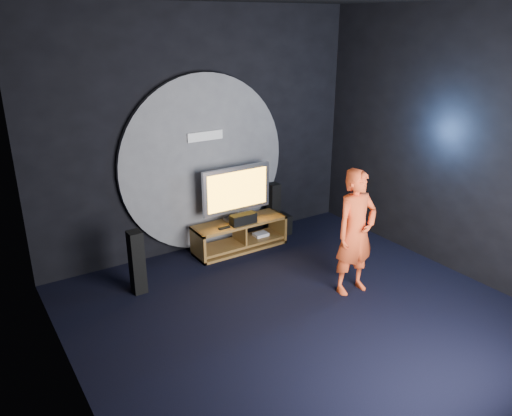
{
  "coord_description": "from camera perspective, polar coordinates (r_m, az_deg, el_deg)",
  "views": [
    {
      "loc": [
        -3.17,
        -3.88,
        3.27
      ],
      "look_at": [
        0.0,
        1.05,
        1.05
      ],
      "focal_mm": 35.0,
      "sensor_mm": 36.0,
      "label": 1
    }
  ],
  "objects": [
    {
      "name": "left_wall",
      "position": [
        4.22,
        -21.34,
        -1.84
      ],
      "size": [
        0.04,
        5.0,
        3.5
      ],
      "primitive_type": "cube",
      "color": "black",
      "rests_on": "ground"
    },
    {
      "name": "subwoofer",
      "position": [
        8.1,
        2.77,
        -1.88
      ],
      "size": [
        0.29,
        0.29,
        0.32
      ],
      "primitive_type": "cube",
      "color": "black",
      "rests_on": "ground"
    },
    {
      "name": "tower_speaker_right",
      "position": [
        8.05,
        1.98,
        -0.05
      ],
      "size": [
        0.17,
        0.19,
        0.84
      ],
      "primitive_type": "cube",
      "color": "black",
      "rests_on": "ground"
    },
    {
      "name": "tv",
      "position": [
        7.35,
        -2.21,
        1.91
      ],
      "size": [
        1.11,
        0.22,
        0.82
      ],
      "color": "#B3B4BB",
      "rests_on": "media_console"
    },
    {
      "name": "player",
      "position": [
        6.29,
        11.32,
        -2.74
      ],
      "size": [
        0.6,
        0.41,
        1.61
      ],
      "primitive_type": "imported",
      "rotation": [
        0.0,
        0.0,
        -0.04
      ],
      "color": "#EB4A20",
      "rests_on": "ground"
    },
    {
      "name": "back_wall",
      "position": [
        7.29,
        -6.25,
        8.57
      ],
      "size": [
        5.0,
        0.04,
        3.5
      ],
      "primitive_type": "cube",
      "color": "black",
      "rests_on": "ground"
    },
    {
      "name": "wall_disc_panel",
      "position": [
        7.35,
        -5.91,
        5.08
      ],
      "size": [
        2.6,
        0.11,
        2.6
      ],
      "color": "#515156",
      "rests_on": "ground"
    },
    {
      "name": "floor",
      "position": [
        5.98,
        5.57,
        -12.5
      ],
      "size": [
        5.0,
        5.0,
        0.0
      ],
      "primitive_type": "plane",
      "color": "black",
      "rests_on": "ground"
    },
    {
      "name": "tower_speaker_left",
      "position": [
        6.47,
        -13.45,
        -6.05
      ],
      "size": [
        0.17,
        0.19,
        0.84
      ],
      "primitive_type": "cube",
      "color": "black",
      "rests_on": "ground"
    },
    {
      "name": "remote",
      "position": [
        7.2,
        -3.65,
        -2.27
      ],
      "size": [
        0.18,
        0.05,
        0.02
      ],
      "primitive_type": "cube",
      "color": "black",
      "rests_on": "media_console"
    },
    {
      "name": "media_console",
      "position": [
        7.56,
        -1.84,
        -3.3
      ],
      "size": [
        1.44,
        0.45,
        0.45
      ],
      "color": "olive",
      "rests_on": "ground"
    },
    {
      "name": "right_wall",
      "position": [
        7.04,
        22.46,
        6.69
      ],
      "size": [
        0.04,
        5.0,
        3.5
      ],
      "primitive_type": "cube",
      "color": "black",
      "rests_on": "ground"
    },
    {
      "name": "center_speaker",
      "position": [
        7.34,
        -1.46,
        -1.25
      ],
      "size": [
        0.4,
        0.15,
        0.15
      ],
      "primitive_type": "cube",
      "color": "black",
      "rests_on": "media_console"
    }
  ]
}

